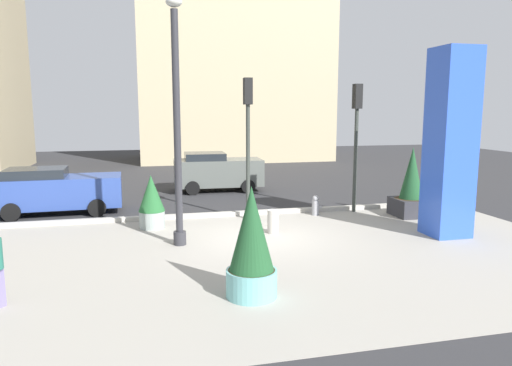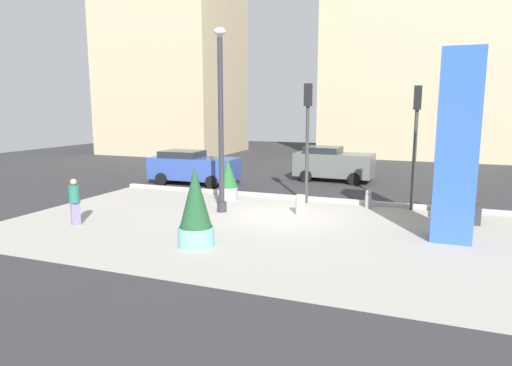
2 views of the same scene
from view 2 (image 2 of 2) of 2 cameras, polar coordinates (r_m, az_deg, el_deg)
ground_plane at (r=20.62m, az=6.68°, el=-1.66°), size 60.00×60.00×0.00m
plaza_pavement at (r=15.03m, az=0.91°, el=-5.86°), size 18.00×10.00×0.02m
curb_strip at (r=19.77m, az=6.04°, el=-1.91°), size 18.00×0.24×0.16m
lamp_post at (r=17.06m, az=-4.45°, el=7.29°), size 0.44×0.44×6.82m
art_pillar_blue at (r=14.62m, az=23.94°, el=4.18°), size 1.16×1.16×5.67m
potted_plant_by_pillar at (r=19.58m, az=-3.53°, el=0.41°), size 0.85×0.85×1.76m
potted_plant_mid_plaza at (r=13.12m, az=-7.64°, el=-3.31°), size 1.06×1.06×2.33m
potted_plant_near_left at (r=17.49m, az=24.53°, el=-1.03°), size 1.23×1.23×2.53m
fire_hydrant at (r=18.62m, az=13.97°, el=-1.95°), size 0.36×0.26×0.75m
concrete_bollard at (r=16.99m, az=5.62°, el=-2.79°), size 0.36×0.36×0.75m
traffic_light_corner at (r=18.38m, az=19.52°, el=6.60°), size 0.28×0.42×4.79m
traffic_light_far_side at (r=18.73m, az=6.52°, el=7.39°), size 0.28×0.42×4.93m
car_passing_lane at (r=24.98m, az=9.67°, el=2.44°), size 4.22×2.24×1.84m
car_intersection at (r=23.87m, az=-7.95°, el=2.01°), size 4.66×2.18×1.73m
pedestrian_by_curb at (r=16.55m, az=-21.89°, el=-1.96°), size 0.50×0.50×1.60m
highrise_across_street at (r=40.24m, az=20.03°, el=18.11°), size 14.43×8.83×20.68m
office_block_flanking at (r=41.58m, az=-10.58°, el=19.64°), size 10.44×8.97×22.71m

